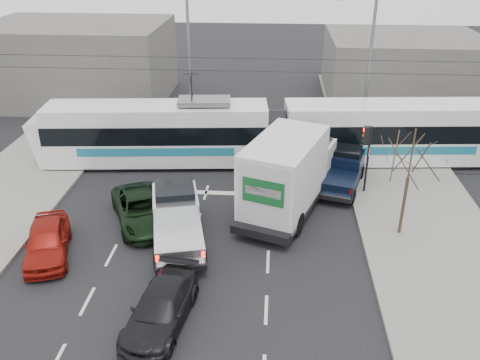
# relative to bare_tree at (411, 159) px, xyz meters

# --- Properties ---
(ground) EXTENTS (120.00, 120.00, 0.00)m
(ground) POSITION_rel_bare_tree_xyz_m (-7.60, -2.50, -3.79)
(ground) COLOR black
(ground) RESTS_ON ground
(sidewalk_right) EXTENTS (6.00, 60.00, 0.15)m
(sidewalk_right) POSITION_rel_bare_tree_xyz_m (1.40, -2.50, -3.72)
(sidewalk_right) COLOR gray
(sidewalk_right) RESTS_ON ground
(rails) EXTENTS (60.00, 1.60, 0.03)m
(rails) POSITION_rel_bare_tree_xyz_m (-7.60, 7.50, -3.78)
(rails) COLOR #33302D
(rails) RESTS_ON ground
(building_left) EXTENTS (14.00, 10.00, 6.00)m
(building_left) POSITION_rel_bare_tree_xyz_m (-21.60, 19.50, -0.79)
(building_left) COLOR slate
(building_left) RESTS_ON ground
(building_right) EXTENTS (12.00, 10.00, 5.00)m
(building_right) POSITION_rel_bare_tree_xyz_m (4.40, 21.50, -1.29)
(building_right) COLOR slate
(building_right) RESTS_ON ground
(bare_tree) EXTENTS (2.40, 2.40, 5.00)m
(bare_tree) POSITION_rel_bare_tree_xyz_m (0.00, 0.00, 0.00)
(bare_tree) COLOR #47382B
(bare_tree) RESTS_ON ground
(traffic_signal) EXTENTS (0.44, 0.44, 3.60)m
(traffic_signal) POSITION_rel_bare_tree_xyz_m (-1.13, 4.00, -1.05)
(traffic_signal) COLOR black
(traffic_signal) RESTS_ON ground
(street_lamp_near) EXTENTS (2.38, 0.25, 9.00)m
(street_lamp_near) POSITION_rel_bare_tree_xyz_m (-0.29, 11.50, 1.32)
(street_lamp_near) COLOR slate
(street_lamp_near) RESTS_ON ground
(street_lamp_far) EXTENTS (2.38, 0.25, 9.00)m
(street_lamp_far) POSITION_rel_bare_tree_xyz_m (-11.79, 13.50, 1.32)
(street_lamp_far) COLOR slate
(street_lamp_far) RESTS_ON ground
(catenary) EXTENTS (60.00, 0.20, 7.00)m
(catenary) POSITION_rel_bare_tree_xyz_m (-7.60, 7.50, 0.09)
(catenary) COLOR black
(catenary) RESTS_ON ground
(tram) EXTENTS (26.48, 4.92, 5.38)m
(tram) POSITION_rel_bare_tree_xyz_m (-5.74, 7.59, -1.88)
(tram) COLOR white
(tram) RESTS_ON ground
(silver_pickup) EXTENTS (3.32, 6.24, 2.16)m
(silver_pickup) POSITION_rel_bare_tree_xyz_m (-10.02, -0.86, -2.72)
(silver_pickup) COLOR black
(silver_pickup) RESTS_ON ground
(box_truck) EXTENTS (5.24, 8.31, 3.93)m
(box_truck) POSITION_rel_bare_tree_xyz_m (-5.04, 2.08, -1.85)
(box_truck) COLOR black
(box_truck) RESTS_ON ground
(navy_pickup) EXTENTS (2.94, 4.96, 1.97)m
(navy_pickup) POSITION_rel_bare_tree_xyz_m (-2.02, 4.79, -2.82)
(navy_pickup) COLOR black
(navy_pickup) RESTS_ON ground
(green_car) EXTENTS (4.15, 5.48, 1.38)m
(green_car) POSITION_rel_bare_tree_xyz_m (-11.91, 0.29, -3.10)
(green_car) COLOR black
(green_car) RESTS_ON ground
(red_car) EXTENTS (2.92, 4.57, 1.45)m
(red_car) POSITION_rel_bare_tree_xyz_m (-15.23, -2.68, -3.07)
(red_car) COLOR maroon
(red_car) RESTS_ON ground
(dark_car) EXTENTS (2.44, 4.70, 1.30)m
(dark_car) POSITION_rel_bare_tree_xyz_m (-9.56, -6.45, -3.14)
(dark_car) COLOR black
(dark_car) RESTS_ON ground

